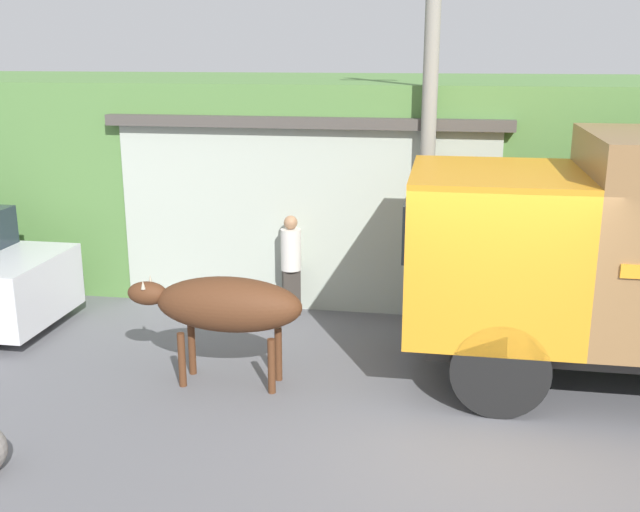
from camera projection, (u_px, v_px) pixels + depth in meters
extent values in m
plane|color=slate|center=(481.00, 426.00, 8.02)|extent=(60.00, 60.00, 0.00)
cube|color=#568442|center=(474.00, 176.00, 13.39)|extent=(32.00, 5.45, 3.41)
cube|color=#B2BCAD|center=(318.00, 206.00, 12.40)|extent=(5.71, 2.40, 2.80)
cube|color=#4C4742|center=(318.00, 115.00, 12.00)|extent=(6.01, 2.70, 0.16)
cube|color=orange|center=(492.00, 248.00, 8.82)|extent=(1.94, 2.25, 1.84)
cube|color=#232D38|center=(409.00, 217.00, 8.89)|extent=(0.04, 1.91, 0.64)
cylinder|color=black|center=(499.00, 364.00, 8.26)|extent=(1.08, 0.49, 1.08)
ellipsoid|color=#512D19|center=(229.00, 304.00, 8.80)|extent=(1.77, 0.66, 0.66)
ellipsoid|color=#512D19|center=(147.00, 293.00, 8.94)|extent=(0.49, 0.29, 0.29)
cone|color=#B7AD93|center=(143.00, 285.00, 8.79)|extent=(0.06, 0.06, 0.11)
cone|color=#B7AD93|center=(150.00, 279.00, 9.01)|extent=(0.06, 0.06, 0.11)
cylinder|color=#512D19|center=(182.00, 360.00, 8.89)|extent=(0.09, 0.09, 0.68)
cylinder|color=#512D19|center=(192.00, 348.00, 9.24)|extent=(0.09, 0.09, 0.68)
cylinder|color=#512D19|center=(272.00, 366.00, 8.72)|extent=(0.09, 0.09, 0.68)
cylinder|color=#512D19|center=(278.00, 354.00, 9.06)|extent=(0.09, 0.09, 0.68)
cube|color=#38332D|center=(291.00, 292.00, 11.31)|extent=(0.30, 0.25, 0.71)
cylinder|color=silver|center=(291.00, 250.00, 11.13)|extent=(0.40, 0.40, 0.62)
sphere|color=#A87A56|center=(291.00, 222.00, 11.02)|extent=(0.20, 0.20, 0.20)
cylinder|color=gray|center=(429.00, 124.00, 10.36)|extent=(0.21, 0.21, 5.79)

